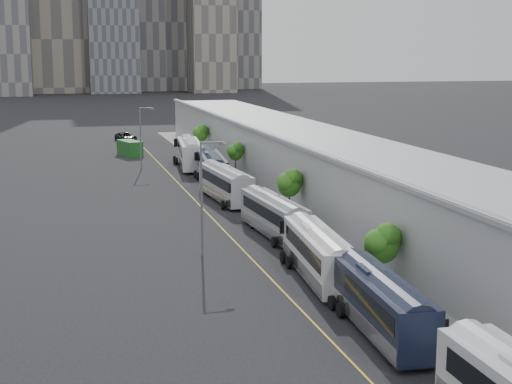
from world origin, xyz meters
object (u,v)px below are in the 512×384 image
object	(u,v)px
shipping_container	(130,148)
suv	(126,137)
bus_2	(318,258)
bus_1	(380,308)
bus_6	(190,156)
street_lamp_near	(204,191)
bus_4	(225,187)
bus_5	(212,171)
street_lamp_far	(142,134)
bus_3	(274,219)

from	to	relation	value
shipping_container	suv	size ratio (longest dim) A/B	0.91
bus_2	suv	world-z (taller)	bus_2
shipping_container	bus_1	bearing A→B (deg)	-101.83
bus_6	street_lamp_near	world-z (taller)	street_lamp_near
bus_4	suv	distance (m)	62.81
bus_4	bus_1	bearing A→B (deg)	-94.25
bus_2	suv	size ratio (longest dim) A/B	2.07
bus_4	bus_5	bearing A→B (deg)	81.51
bus_2	bus_5	bearing A→B (deg)	93.78
bus_2	bus_5	distance (m)	43.23
street_lamp_far	street_lamp_near	bearing A→B (deg)	-90.44
bus_1	suv	world-z (taller)	bus_1
bus_3	bus_4	bearing A→B (deg)	88.99
bus_1	bus_6	bearing A→B (deg)	93.23
bus_6	bus_5	bearing A→B (deg)	-82.44
street_lamp_near	suv	xyz separation A→B (m)	(1.32, 85.30, -4.46)
bus_4	street_lamp_far	size ratio (longest dim) A/B	1.51
bus_4	street_lamp_near	world-z (taller)	street_lamp_near
bus_6	shipping_container	xyz separation A→B (m)	(-7.01, 15.39, -0.51)
bus_2	bus_6	size ratio (longest dim) A/B	0.90
bus_2	suv	xyz separation A→B (m)	(-5.41, 93.87, -0.70)
bus_5	street_lamp_near	world-z (taller)	street_lamp_near
bus_1	street_lamp_near	xyz separation A→B (m)	(-6.57, 20.01, 3.80)
shipping_container	suv	distance (m)	20.98
bus_1	bus_3	world-z (taller)	bus_1
bus_2	street_lamp_far	xyz separation A→B (m)	(-6.36, 57.18, 3.49)
bus_1	bus_4	bearing A→B (deg)	93.58
bus_4	suv	xyz separation A→B (m)	(-5.32, 62.58, -0.75)
bus_5	bus_1	bearing A→B (deg)	-85.61
shipping_container	bus_6	bearing A→B (deg)	-81.73
bus_6	street_lamp_far	size ratio (longest dim) A/B	1.63
bus_4	street_lamp_near	size ratio (longest dim) A/B	1.42
bus_5	street_lamp_near	xyz separation A→B (m)	(-7.54, -34.65, 3.71)
bus_4	shipping_container	world-z (taller)	bus_4
suv	bus_1	bearing A→B (deg)	-99.11
bus_5	shipping_container	distance (m)	30.63
bus_1	bus_2	world-z (taller)	bus_2
bus_1	bus_5	bearing A→B (deg)	92.66
bus_3	shipping_container	world-z (taller)	bus_3
bus_1	suv	distance (m)	105.45
bus_2	bus_6	distance (m)	57.55
bus_4	shipping_container	xyz separation A→B (m)	(-6.54, 41.64, -0.39)
bus_1	street_lamp_far	size ratio (longest dim) A/B	1.43
shipping_container	suv	world-z (taller)	shipping_container
bus_4	street_lamp_far	distance (m)	26.85
bus_3	bus_6	distance (m)	43.37
bus_1	suv	size ratio (longest dim) A/B	2.03
street_lamp_far	bus_1	bearing A→B (deg)	-84.84
bus_3	bus_5	distance (m)	29.05
bus_2	street_lamp_near	distance (m)	11.53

